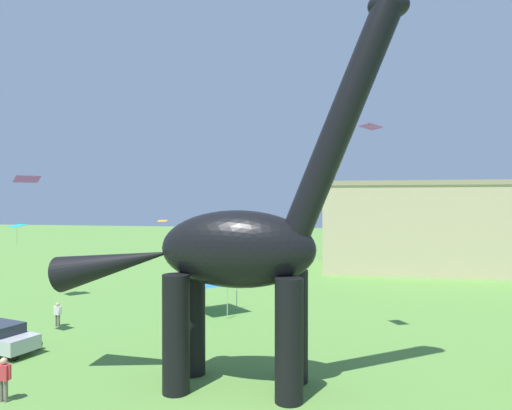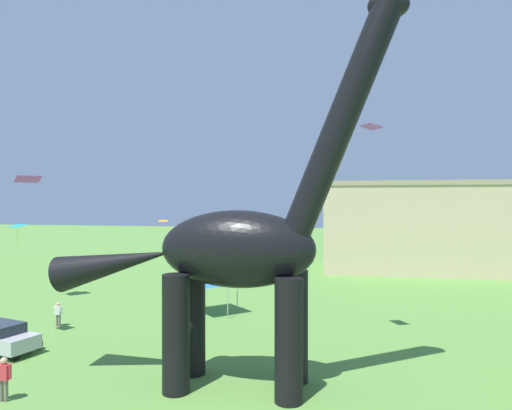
% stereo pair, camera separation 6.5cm
% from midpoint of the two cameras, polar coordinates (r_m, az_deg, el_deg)
% --- Properties ---
extents(dinosaur_sculpture, '(15.45, 3.27, 16.15)m').
position_cam_midpoint_polar(dinosaur_sculpture, '(19.86, -2.60, -5.36)').
color(dinosaur_sculpture, black).
rests_on(dinosaur_sculpture, ground_plane).
extents(person_watching_child, '(0.65, 0.29, 1.74)m').
position_cam_midpoint_polar(person_watching_child, '(21.87, -28.42, -17.72)').
color(person_watching_child, '#6B6056').
rests_on(person_watching_child, ground_plane).
extents(person_far_spectator, '(0.56, 0.25, 1.50)m').
position_cam_midpoint_polar(person_far_spectator, '(32.49, -23.03, -11.89)').
color(person_far_spectator, '#6B6056').
rests_on(person_far_spectator, ground_plane).
extents(festival_canopy_tent, '(3.15, 3.15, 3.00)m').
position_cam_midpoint_polar(festival_canopy_tent, '(33.30, -5.25, -8.67)').
color(festival_canopy_tent, '#B2B2B7').
rests_on(festival_canopy_tent, ground_plane).
extents(kite_trailing, '(1.36, 1.47, 0.21)m').
position_cam_midpoint_polar(kite_trailing, '(26.56, 13.70, 9.24)').
color(kite_trailing, purple).
extents(kite_drifting, '(0.82, 0.64, 0.13)m').
position_cam_midpoint_polar(kite_drifting, '(39.48, -11.36, -1.90)').
color(kite_drifting, orange).
extents(kite_near_high, '(1.17, 1.04, 1.19)m').
position_cam_midpoint_polar(kite_near_high, '(29.60, -27.14, -2.29)').
color(kite_near_high, '#19B2B7').
extents(kite_high_left, '(2.12, 2.18, 0.49)m').
position_cam_midpoint_polar(kite_high_left, '(39.92, -26.12, 2.84)').
color(kite_high_left, purple).
extents(background_building_block, '(21.54, 11.31, 9.96)m').
position_cam_midpoint_polar(background_building_block, '(55.96, 19.22, -2.44)').
color(background_building_block, '#CCB78E').
rests_on(background_building_block, ground_plane).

